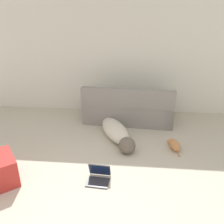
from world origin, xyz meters
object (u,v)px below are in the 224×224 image
object	(u,v)px
dog	(117,132)
laptop_open	(99,175)
couch	(128,109)
cat	(174,145)

from	to	relation	value
dog	laptop_open	bearing A→B (deg)	-31.81
couch	cat	bearing A→B (deg)	130.10
dog	cat	size ratio (longest dim) A/B	3.01
laptop_open	couch	bearing A→B (deg)	84.16
dog	laptop_open	size ratio (longest dim) A/B	4.54
dog	cat	bearing A→B (deg)	52.04
couch	dog	size ratio (longest dim) A/B	1.32
cat	laptop_open	xyz separation A→B (m)	(-1.25, -0.97, -0.01)
dog	laptop_open	world-z (taller)	dog
couch	laptop_open	distance (m)	2.22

